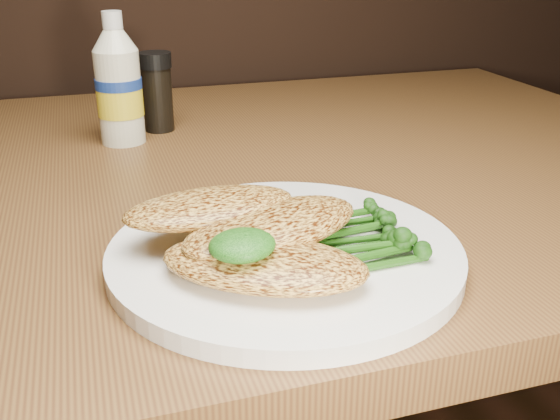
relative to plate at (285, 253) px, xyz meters
name	(u,v)px	position (x,y,z in m)	size (l,w,h in m)	color
plate	(285,253)	(0.00, 0.00, 0.00)	(0.28, 0.28, 0.01)	white
chicken_front	(264,264)	(-0.03, -0.05, 0.02)	(0.15, 0.08, 0.02)	#ECB24B
chicken_mid	(273,226)	(-0.01, -0.01, 0.03)	(0.15, 0.08, 0.02)	#ECB24B
chicken_back	(210,207)	(-0.05, 0.03, 0.03)	(0.14, 0.07, 0.02)	#ECB24B
pesto_front	(242,245)	(-0.05, -0.05, 0.04)	(0.05, 0.04, 0.02)	#0B3508
broccolini_bundle	(342,236)	(0.04, -0.02, 0.02)	(0.14, 0.10, 0.02)	#1D4B10
mayo_bottle	(118,79)	(-0.10, 0.36, 0.07)	(0.06, 0.06, 0.16)	#E9E6C6
pepper_grinder	(157,92)	(-0.05, 0.40, 0.04)	(0.04, 0.04, 0.10)	black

